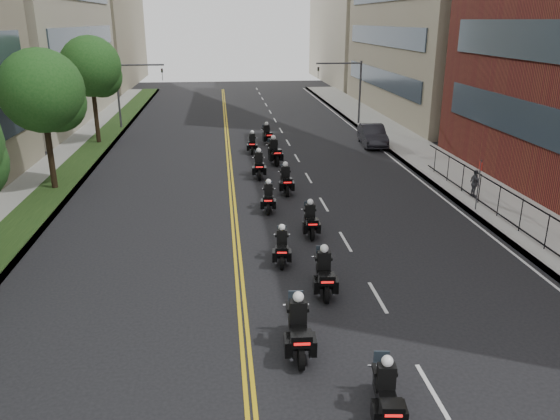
# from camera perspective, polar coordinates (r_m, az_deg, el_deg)

# --- Properties ---
(sidewalk_right) EXTENTS (4.00, 90.00, 0.15)m
(sidewalk_right) POSITION_cam_1_polar(r_m,az_deg,el_deg) (35.28, 17.28, 3.76)
(sidewalk_right) COLOR gray
(sidewalk_right) RESTS_ON ground
(sidewalk_left) EXTENTS (4.00, 90.00, 0.15)m
(sidewalk_left) POSITION_cam_1_polar(r_m,az_deg,el_deg) (33.93, -23.28, 2.45)
(sidewalk_left) COLOR gray
(sidewalk_left) RESTS_ON ground
(grass_strip) EXTENTS (2.00, 90.00, 0.04)m
(grass_strip) POSITION_cam_1_polar(r_m,az_deg,el_deg) (33.68, -22.00, 2.67)
(grass_strip) COLOR black
(grass_strip) RESTS_ON sidewalk_left
(street_trees) EXTENTS (4.40, 38.40, 7.98)m
(street_trees) POSITION_cam_1_polar(r_m,az_deg,el_deg) (26.67, -26.50, 8.98)
(street_trees) COLOR #302315
(street_trees) RESTS_ON ground
(traffic_signal_right) EXTENTS (4.09, 0.20, 5.60)m
(traffic_signal_right) POSITION_cam_1_polar(r_m,az_deg,el_deg) (49.79, 7.29, 13.02)
(traffic_signal_right) COLOR #3F3F44
(traffic_signal_right) RESTS_ON ground
(traffic_signal_left) EXTENTS (4.09, 0.20, 5.60)m
(traffic_signal_left) POSITION_cam_1_polar(r_m,az_deg,el_deg) (49.04, -15.50, 12.40)
(traffic_signal_left) COLOR #3F3F44
(traffic_signal_left) RESTS_ON ground
(motorcycle_1) EXTENTS (0.65, 2.21, 1.64)m
(motorcycle_1) POSITION_cam_1_polar(r_m,az_deg,el_deg) (13.74, 11.02, -18.47)
(motorcycle_1) COLOR black
(motorcycle_1) RESTS_ON ground
(motorcycle_2) EXTENTS (0.60, 2.50, 1.84)m
(motorcycle_2) POSITION_cam_1_polar(r_m,az_deg,el_deg) (15.73, 1.94, -12.39)
(motorcycle_2) COLOR black
(motorcycle_2) RESTS_ON ground
(motorcycle_3) EXTENTS (0.62, 2.36, 1.74)m
(motorcycle_3) POSITION_cam_1_polar(r_m,az_deg,el_deg) (18.97, 4.63, -6.72)
(motorcycle_3) COLOR black
(motorcycle_3) RESTS_ON ground
(motorcycle_4) EXTENTS (0.59, 2.08, 1.54)m
(motorcycle_4) POSITION_cam_1_polar(r_m,az_deg,el_deg) (21.24, 0.20, -3.95)
(motorcycle_4) COLOR black
(motorcycle_4) RESTS_ON ground
(motorcycle_5) EXTENTS (0.51, 2.18, 1.61)m
(motorcycle_5) POSITION_cam_1_polar(r_m,az_deg,el_deg) (23.96, 3.19, -1.15)
(motorcycle_5) COLOR black
(motorcycle_5) RESTS_ON ground
(motorcycle_6) EXTENTS (0.61, 2.15, 1.59)m
(motorcycle_6) POSITION_cam_1_polar(r_m,az_deg,el_deg) (26.98, -1.21, 1.22)
(motorcycle_6) COLOR black
(motorcycle_6) RESTS_ON ground
(motorcycle_7) EXTENTS (0.54, 2.34, 1.73)m
(motorcycle_7) POSITION_cam_1_polar(r_m,az_deg,el_deg) (29.76, 0.60, 3.07)
(motorcycle_7) COLOR black
(motorcycle_7) RESTS_ON ground
(motorcycle_8) EXTENTS (0.56, 2.39, 1.76)m
(motorcycle_8) POSITION_cam_1_polar(r_m,az_deg,el_deg) (32.83, -2.22, 4.63)
(motorcycle_8) COLOR black
(motorcycle_8) RESTS_ON ground
(motorcycle_9) EXTENTS (0.75, 2.53, 1.87)m
(motorcycle_9) POSITION_cam_1_polar(r_m,az_deg,el_deg) (36.00, -0.63, 6.03)
(motorcycle_9) COLOR black
(motorcycle_9) RESTS_ON ground
(motorcycle_10) EXTENTS (0.58, 2.15, 1.59)m
(motorcycle_10) POSITION_cam_1_polar(r_m,az_deg,el_deg) (39.10, -2.91, 6.90)
(motorcycle_10) COLOR black
(motorcycle_10) RESTS_ON ground
(motorcycle_11) EXTENTS (0.64, 2.25, 1.66)m
(motorcycle_11) POSITION_cam_1_polar(r_m,az_deg,el_deg) (41.97, -1.37, 7.82)
(motorcycle_11) COLOR black
(motorcycle_11) RESTS_ON ground
(parked_sedan) EXTENTS (2.06, 4.83, 1.55)m
(parked_sedan) POSITION_cam_1_polar(r_m,az_deg,el_deg) (41.93, 9.65, 7.71)
(parked_sedan) COLOR black
(parked_sedan) RESTS_ON ground
(pedestrian_c) EXTENTS (0.39, 0.87, 1.45)m
(pedestrian_c) POSITION_cam_1_polar(r_m,az_deg,el_deg) (30.35, 19.68, 2.63)
(pedestrian_c) COLOR #414249
(pedestrian_c) RESTS_ON sidewalk_right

